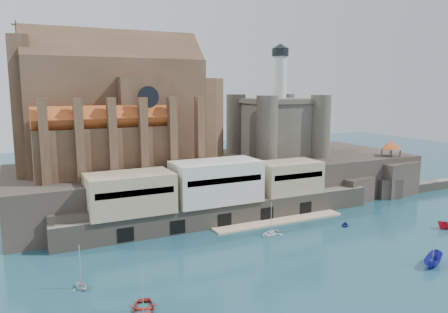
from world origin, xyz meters
TOP-DOWN VIEW (x-y plane):
  - ground at (0.00, 0.00)m, footprint 300.00×300.00m
  - promontory at (-0.19, 39.37)m, footprint 100.00×36.00m
  - quay at (-10.19, 23.07)m, footprint 70.00×12.00m
  - church at (-24.13, 41.85)m, footprint 47.00×25.93m
  - castle_keep at (16.08, 41.08)m, footprint 21.20×21.20m
  - rock_outcrop at (42.00, 25.84)m, footprint 14.50×10.50m
  - pavilion at (42.00, 26.00)m, footprint 6.40×6.40m
  - boat_0 at (-33.92, -5.67)m, footprint 4.12×2.25m
  - boat_2 at (11.37, -11.93)m, footprint 2.89×2.87m
  - boat_4 at (-40.00, 4.38)m, footprint 3.01×2.38m
  - boat_6 at (-3.92, 11.77)m, footprint 2.14×3.76m
  - boat_7 at (12.49, 9.57)m, footprint 2.58×2.54m

SIDE VIEW (x-z plane):
  - ground at x=0.00m, z-range 0.00..0.00m
  - boat_0 at x=-33.92m, z-range -2.77..2.77m
  - boat_2 at x=11.37m, z-range -2.86..2.86m
  - boat_4 at x=-40.00m, z-range -1.52..1.52m
  - boat_6 at x=-3.92m, z-range -2.53..2.53m
  - boat_7 at x=12.49m, z-range -1.31..1.31m
  - rock_outcrop at x=42.00m, z-range -0.33..8.37m
  - promontory at x=-0.19m, z-range -0.08..9.92m
  - quay at x=-10.19m, z-range -0.46..12.59m
  - pavilion at x=42.00m, z-range 10.03..15.43m
  - castle_keep at x=16.08m, z-range 3.66..32.96m
  - church at x=-24.13m, z-range 6.88..37.38m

